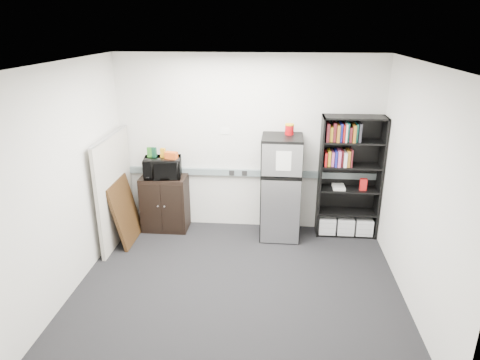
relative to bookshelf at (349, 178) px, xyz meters
The scene contains 18 objects.
floor 2.37m from the bookshelf, 134.33° to the right, with size 4.00×4.00×0.00m, color black.
wall_back 1.60m from the bookshelf, behind, with size 4.00×0.02×2.70m, color silver.
wall_right 1.69m from the bookshelf, 73.25° to the right, with size 0.02×3.50×2.70m, color silver.
wall_left 3.89m from the bookshelf, 156.08° to the right, with size 0.02×3.50×2.70m, color silver.
ceiling 2.83m from the bookshelf, 134.33° to the right, with size 4.00×3.50×0.02m, color white.
electrical_raceway 1.54m from the bookshelf, behind, with size 3.92×0.05×0.10m, color slate.
wall_note 1.99m from the bookshelf, behind, with size 0.14×0.00×0.10m, color white.
bookshelf is the anchor object (origin of this frame).
cubicle_partition 3.46m from the bookshelf, behind, with size 0.06×1.30×1.62m.
cabinet 2.85m from the bookshelf, behind, with size 0.70×0.47×0.88m.
microwave 2.82m from the bookshelf, behind, with size 0.55×0.37×0.30m, color black.
snack_box_a 3.03m from the bookshelf, behind, with size 0.07×0.05×0.15m, color #215B1A.
snack_box_b 2.96m from the bookshelf, behind, with size 0.07×0.05×0.15m, color #0D3923.
snack_box_c 2.82m from the bookshelf, behind, with size 0.07×0.05×0.14m, color orange.
snack_bag 2.68m from the bookshelf, behind, with size 0.18×0.10×0.10m, color #C94A14.
refrigerator 1.03m from the bookshelf, behind, with size 0.60×0.62×1.57m.
coffee_can 1.18m from the bookshelf, behind, with size 0.13×0.13×0.18m.
framed_poster 3.36m from the bookshelf, behind, with size 0.25×0.75×0.95m.
Camera 1 is at (0.41, -4.54, 3.09)m, focal length 32.00 mm.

